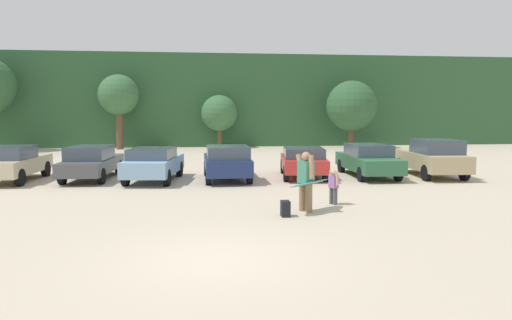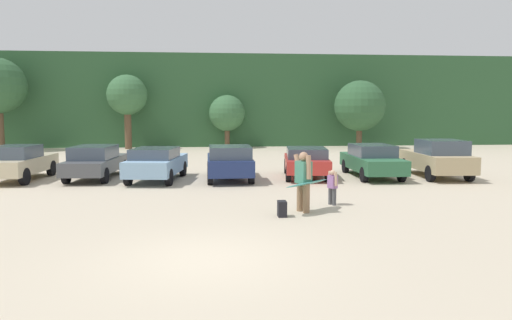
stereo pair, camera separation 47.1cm
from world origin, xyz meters
name	(u,v)px [view 2 (the right image)]	position (x,y,z in m)	size (l,w,h in m)	color
ground_plane	(204,259)	(0.00, 0.00, 0.00)	(120.00, 120.00, 0.00)	beige
hillside_ridge	(207,102)	(0.00, 35.79, 3.80)	(108.00, 12.00, 7.59)	#2D5633
tree_left	(127,96)	(-6.12, 28.38, 4.10)	(3.09, 3.09, 5.72)	brown
tree_ridge_back	(227,113)	(1.57, 28.90, 2.75)	(2.87, 2.87, 4.21)	brown
tree_right	(360,106)	(11.90, 27.21, 3.32)	(3.96, 3.96, 5.32)	brown
parked_car_champagne	(19,162)	(-7.98, 11.72, 0.79)	(1.96, 4.39, 1.52)	beige
parked_car_dark_gray	(96,161)	(-4.84, 12.00, 0.77)	(2.06, 4.80, 1.47)	#4C4F54
parked_car_sky_blue	(157,163)	(-2.11, 11.10, 0.77)	(2.43, 4.53, 1.42)	#84ADD1
parked_car_navy	(229,162)	(0.99, 10.97, 0.80)	(1.91, 4.15, 1.52)	navy
parked_car_red	(306,161)	(4.44, 11.43, 0.74)	(2.37, 4.25, 1.35)	#B72D28
parked_car_forest_green	(372,160)	(7.43, 11.34, 0.77)	(1.94, 4.75, 1.47)	#2D6642
parked_car_tan	(437,158)	(10.33, 10.97, 0.87)	(2.13, 4.58, 1.71)	tan
person_adult	(303,178)	(2.89, 4.27, 1.01)	(0.51, 0.76, 1.79)	#8C6B4C
person_child	(332,185)	(4.02, 5.22, 0.63)	(0.31, 0.42, 1.12)	#4C4C51
surfboard_teal	(307,183)	(3.01, 4.26, 0.85)	(1.77, 1.71, 0.22)	teal
backpack_dropped	(282,209)	(2.17, 3.69, 0.22)	(0.24, 0.34, 0.45)	black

